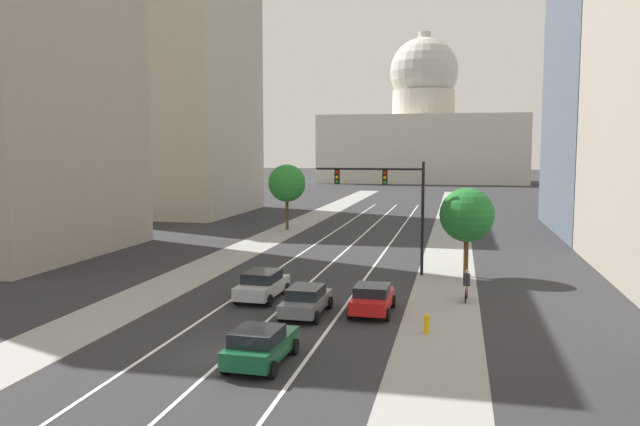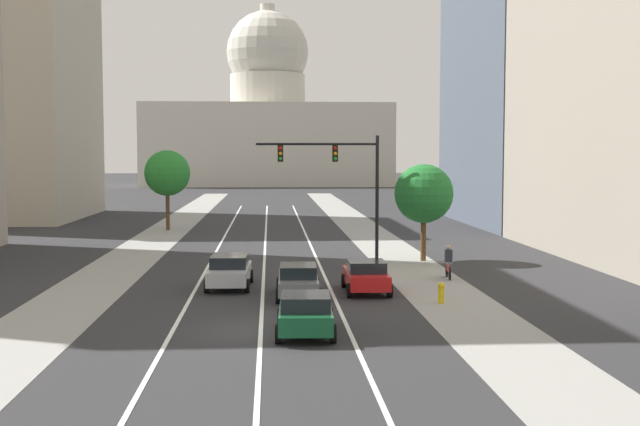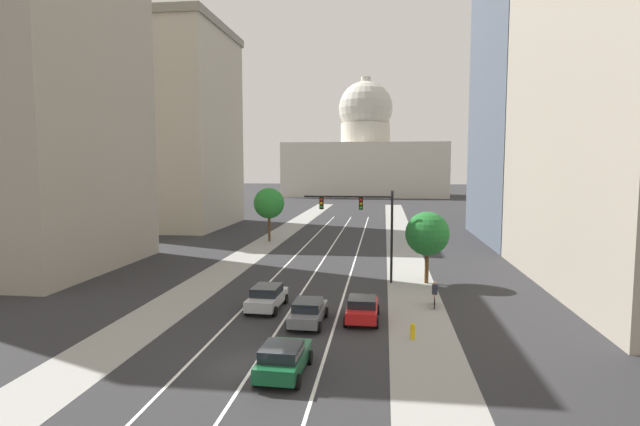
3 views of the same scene
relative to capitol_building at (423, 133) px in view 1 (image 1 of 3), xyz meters
The scene contains 17 objects.
ground_plane 96.89m from the capitol_building, 90.00° to the right, with size 400.00×400.00×0.00m, color #2B2B2D.
sidewalk_left 102.18m from the capitol_building, 94.63° to the right, with size 3.75×130.00×0.01m, color gray.
sidewalk_right 102.18m from the capitol_building, 85.37° to the right, with size 3.75×130.00×0.01m, color gray.
lane_stripe_left 111.83m from the capitol_building, 91.63° to the right, with size 0.16×90.00×0.01m, color white.
lane_stripe_center 111.78m from the capitol_building, 90.00° to the right, with size 0.16×90.00×0.01m, color white.
lane_stripe_right 111.83m from the capitol_building, 88.37° to the right, with size 0.16×90.00×0.01m, color white.
office_tower_far_left 88.21m from the capitol_building, 108.45° to the right, with size 20.07×20.93×30.46m.
capitol_building is the anchor object (origin of this frame).
car_red 128.85m from the capitol_building, 87.88° to the right, with size 2.04×4.04×1.47m.
car_green 137.18m from the capitol_building, 89.34° to the right, with size 2.18×4.15×1.50m.
car_gray 129.81m from the capitol_building, 89.30° to the right, with size 2.03×4.37×1.46m.
car_silver 127.04m from the capitol_building, 90.72° to the right, with size 2.18×4.49×1.55m.
traffic_signal_mast 118.28m from the capitol_building, 87.81° to the right, with size 7.17×0.39×7.42m.
fire_hydrant 131.94m from the capitol_building, 86.69° to the right, with size 0.26×0.35×0.91m.
cyclist 125.46m from the capitol_building, 85.69° to the right, with size 0.38×1.70×1.72m.
street_tree_far_right 118.42m from the capitol_building, 85.43° to the right, with size 3.50×3.50×5.76m.
street_tree_near_left 98.03m from the capitol_building, 94.79° to the right, with size 3.80×3.80×6.67m.
Camera 1 is at (8.84, -22.99, 8.24)m, focal length 35.40 mm.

